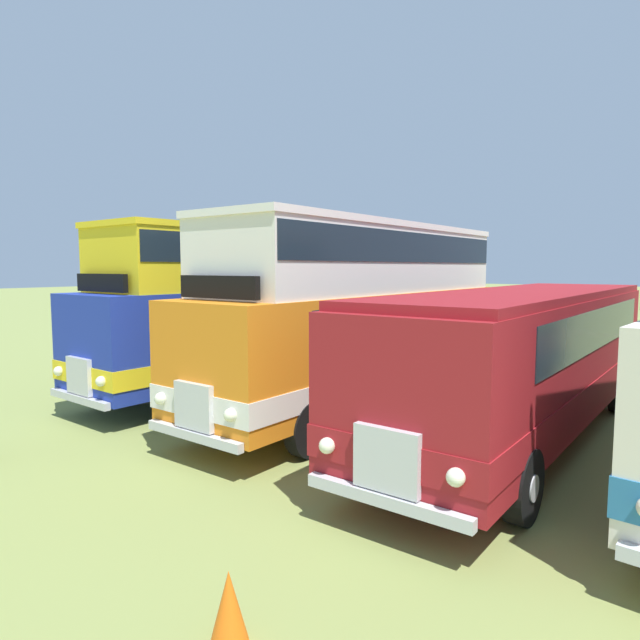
# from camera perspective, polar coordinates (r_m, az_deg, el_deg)

# --- Properties ---
(bus_first_in_row) EXTENTS (2.64, 10.38, 4.49)m
(bus_first_in_row) POSITION_cam_1_polar(r_m,az_deg,el_deg) (15.95, -7.00, 1.97)
(bus_first_in_row) COLOR #1E339E
(bus_first_in_row) RESTS_ON ground
(bus_second_in_row) EXTENTS (2.78, 10.51, 4.49)m
(bus_second_in_row) POSITION_cam_1_polar(r_m,az_deg,el_deg) (13.39, 4.64, 1.32)
(bus_second_in_row) COLOR orange
(bus_second_in_row) RESTS_ON ground
(bus_third_in_row) EXTENTS (2.79, 10.86, 2.99)m
(bus_third_in_row) POSITION_cam_1_polar(r_m,az_deg,el_deg) (11.67, 20.59, -3.17)
(bus_third_in_row) COLOR maroon
(bus_third_in_row) RESTS_ON ground
(cone_far_end) EXTENTS (0.36, 0.36, 0.69)m
(cone_far_end) POSITION_cam_1_polar(r_m,az_deg,el_deg) (5.73, -9.44, -27.32)
(cone_far_end) COLOR orange
(cone_far_end) RESTS_ON ground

